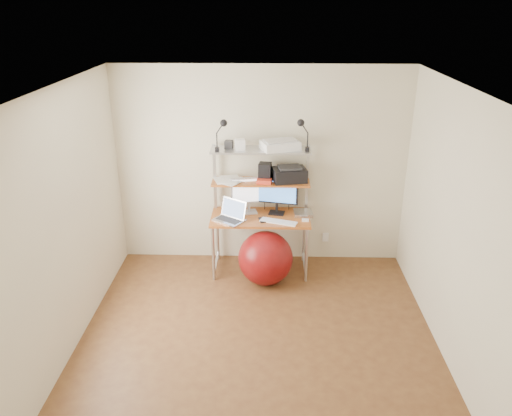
{
  "coord_description": "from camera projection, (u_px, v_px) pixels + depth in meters",
  "views": [
    {
      "loc": [
        0.1,
        -4.11,
        3.2
      ],
      "look_at": [
        -0.05,
        1.15,
        0.97
      ],
      "focal_mm": 35.0,
      "sensor_mm": 36.0,
      "label": 1
    }
  ],
  "objects": [
    {
      "name": "room",
      "position": [
        257.0,
        229.0,
        4.54
      ],
      "size": [
        3.6,
        3.6,
        3.6
      ],
      "color": "brown",
      "rests_on": "ground"
    },
    {
      "name": "printer",
      "position": [
        289.0,
        174.0,
        5.99
      ],
      "size": [
        0.44,
        0.34,
        0.19
      ],
      "rotation": [
        0.0,
        0.0,
        0.2
      ],
      "color": "black",
      "rests_on": "mid_shelf"
    },
    {
      "name": "wall_outlet",
      "position": [
        326.0,
        237.0,
        6.53
      ],
      "size": [
        0.08,
        0.01,
        0.12
      ],
      "primitive_type": "cube",
      "color": "white",
      "rests_on": "room"
    },
    {
      "name": "clip_lamp_left",
      "position": [
        222.0,
        128.0,
        5.67
      ],
      "size": [
        0.15,
        0.08,
        0.38
      ],
      "color": "black",
      "rests_on": "top_shelf"
    },
    {
      "name": "nas_cube",
      "position": [
        265.0,
        172.0,
        6.01
      ],
      "size": [
        0.17,
        0.17,
        0.22
      ],
      "primitive_type": "cube",
      "rotation": [
        0.0,
        0.0,
        -0.13
      ],
      "color": "black",
      "rests_on": "mid_shelf"
    },
    {
      "name": "box_grey",
      "position": [
        229.0,
        144.0,
        5.89
      ],
      "size": [
        0.11,
        0.11,
        0.09
      ],
      "primitive_type": "cube",
      "rotation": [
        0.0,
        0.0,
        -0.17
      ],
      "color": "#2B2B2D",
      "rests_on": "top_shelf"
    },
    {
      "name": "phone",
      "position": [
        263.0,
        220.0,
        5.96
      ],
      "size": [
        0.11,
        0.16,
        0.01
      ],
      "primitive_type": "cube",
      "rotation": [
        0.0,
        0.0,
        0.24
      ],
      "color": "black",
      "rests_on": "desktop"
    },
    {
      "name": "monitor_black",
      "position": [
        277.0,
        193.0,
        6.07
      ],
      "size": [
        0.51,
        0.18,
        0.52
      ],
      "rotation": [
        0.0,
        0.0,
        -0.2
      ],
      "color": "black",
      "rests_on": "desktop"
    },
    {
      "name": "mouse",
      "position": [
        305.0,
        220.0,
        5.94
      ],
      "size": [
        0.09,
        0.06,
        0.02
      ],
      "primitive_type": "cube",
      "rotation": [
        0.0,
        0.0,
        -0.05
      ],
      "color": "white",
      "rests_on": "desktop"
    },
    {
      "name": "clip_lamp_right",
      "position": [
        302.0,
        128.0,
        5.68
      ],
      "size": [
        0.15,
        0.08,
        0.38
      ],
      "color": "black",
      "rests_on": "top_shelf"
    },
    {
      "name": "monitor_silver",
      "position": [
        249.0,
        192.0,
        6.09
      ],
      "size": [
        0.43,
        0.19,
        0.49
      ],
      "rotation": [
        0.0,
        0.0,
        0.23
      ],
      "color": "silver",
      "rests_on": "desktop"
    },
    {
      "name": "computer_desk",
      "position": [
        261.0,
        198.0,
        6.04
      ],
      "size": [
        1.2,
        0.6,
        1.57
      ],
      "color": "#C57026",
      "rests_on": "ground"
    },
    {
      "name": "red_box",
      "position": [
        264.0,
        181.0,
        5.95
      ],
      "size": [
        0.19,
        0.14,
        0.05
      ],
      "primitive_type": "cube",
      "rotation": [
        0.0,
        0.0,
        -0.13
      ],
      "color": "red",
      "rests_on": "mid_shelf"
    },
    {
      "name": "keyboard",
      "position": [
        278.0,
        222.0,
        5.91
      ],
      "size": [
        0.46,
        0.26,
        0.01
      ],
      "primitive_type": "cube",
      "rotation": [
        0.0,
        0.0,
        -0.33
      ],
      "color": "white",
      "rests_on": "desktop"
    },
    {
      "name": "laptop",
      "position": [
        231.0,
        216.0,
        5.96
      ],
      "size": [
        0.45,
        0.43,
        0.31
      ],
      "rotation": [
        0.0,
        0.0,
        -0.61
      ],
      "color": "#BCBDC1",
      "rests_on": "desktop"
    },
    {
      "name": "scanner",
      "position": [
        280.0,
        145.0,
        5.84
      ],
      "size": [
        0.5,
        0.41,
        0.11
      ],
      "rotation": [
        0.0,
        0.0,
        0.34
      ],
      "color": "white",
      "rests_on": "top_shelf"
    },
    {
      "name": "box_white",
      "position": [
        240.0,
        145.0,
        5.81
      ],
      "size": [
        0.13,
        0.11,
        0.13
      ],
      "primitive_type": "cube",
      "rotation": [
        0.0,
        0.0,
        0.21
      ],
      "color": "white",
      "rests_on": "top_shelf"
    },
    {
      "name": "exercise_ball",
      "position": [
        266.0,
        258.0,
        5.95
      ],
      "size": [
        0.65,
        0.65,
        0.65
      ],
      "primitive_type": "sphere",
      "color": "maroon",
      "rests_on": "floor"
    },
    {
      "name": "mac_mini",
      "position": [
        303.0,
        213.0,
        6.11
      ],
      "size": [
        0.23,
        0.23,
        0.04
      ],
      "primitive_type": "cube",
      "rotation": [
        0.0,
        0.0,
        0.05
      ],
      "color": "#BCBDC1",
      "rests_on": "desktop"
    },
    {
      "name": "paper_stack",
      "position": [
        229.0,
        180.0,
        6.03
      ],
      "size": [
        0.42,
        0.43,
        0.02
      ],
      "color": "white",
      "rests_on": "mid_shelf"
    }
  ]
}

